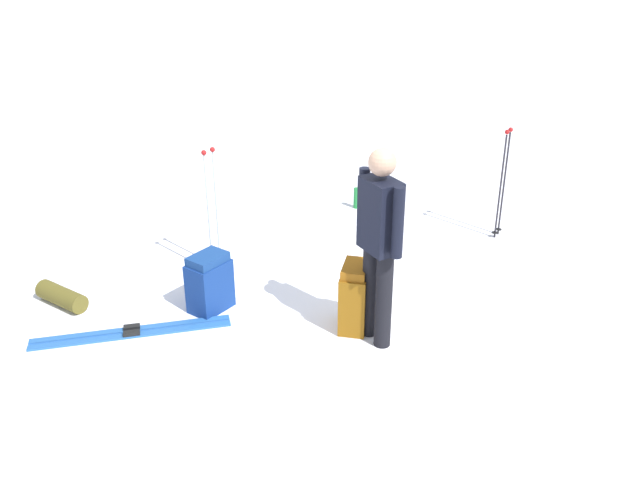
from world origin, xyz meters
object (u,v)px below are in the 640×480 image
at_px(backpack_large_dark, 355,297).
at_px(ski_poles_planted_near, 212,205).
at_px(skier_standing, 379,238).
at_px(ski_pair_near, 132,332).
at_px(thermos_bottle, 356,198).
at_px(ski_poles_planted_far, 503,178).
at_px(sleeping_mat_rolled, 62,296).
at_px(backpack_bright, 210,283).

xyz_separation_m(backpack_large_dark, ski_poles_planted_near, (-0.38, 1.69, 0.42)).
xyz_separation_m(skier_standing, ski_pair_near, (-1.59, 1.39, -0.94)).
bearing_deg(thermos_bottle, ski_poles_planted_near, -171.23).
height_order(ski_poles_planted_far, sleeping_mat_rolled, ski_poles_planted_far).
bearing_deg(sleeping_mat_rolled, backpack_large_dark, -46.94).
xyz_separation_m(ski_pair_near, thermos_bottle, (3.42, 0.90, 0.12)).
distance_m(backpack_large_dark, backpack_bright, 1.34).
bearing_deg(sleeping_mat_rolled, ski_poles_planted_near, -11.49).
xyz_separation_m(skier_standing, backpack_large_dark, (-0.02, 0.26, -0.65)).
relative_size(backpack_bright, sleeping_mat_rolled, 1.01).
relative_size(backpack_large_dark, thermos_bottle, 2.36).
bearing_deg(ski_poles_planted_near, backpack_bright, -124.79).
relative_size(skier_standing, thermos_bottle, 6.54).
relative_size(sleeping_mat_rolled, thermos_bottle, 2.12).
relative_size(skier_standing, ski_poles_planted_near, 1.31).
height_order(ski_poles_planted_far, thermos_bottle, ski_poles_planted_far).
height_order(backpack_bright, ski_poles_planted_far, ski_poles_planted_far).
distance_m(skier_standing, ski_pair_near, 2.31).
height_order(ski_poles_planted_near, sleeping_mat_rolled, ski_poles_planted_near).
bearing_deg(ski_pair_near, thermos_bottle, 14.79).
bearing_deg(ski_poles_planted_far, skier_standing, -165.14).
height_order(backpack_bright, sleeping_mat_rolled, backpack_bright).
height_order(ski_poles_planted_near, thermos_bottle, ski_poles_planted_near).
xyz_separation_m(ski_poles_planted_near, sleeping_mat_rolled, (-1.48, 0.30, -0.63)).
xyz_separation_m(ski_pair_near, sleeping_mat_rolled, (-0.29, 0.86, 0.08)).
bearing_deg(backpack_bright, skier_standing, -57.54).
bearing_deg(skier_standing, ski_poles_planted_near, 101.52).
distance_m(backpack_bright, sleeping_mat_rolled, 1.41).
bearing_deg(ski_pair_near, ski_poles_planted_far, -9.98).
height_order(ski_pair_near, backpack_large_dark, backpack_large_dark).
bearing_deg(backpack_bright, backpack_large_dark, -52.24).
height_order(ski_pair_near, ski_poles_planted_near, ski_poles_planted_near).
relative_size(backpack_bright, thermos_bottle, 2.13).
height_order(backpack_bright, ski_poles_planted_near, ski_poles_planted_near).
bearing_deg(backpack_large_dark, sleeping_mat_rolled, 133.06).
bearing_deg(ski_poles_planted_far, ski_poles_planted_near, 156.25).
relative_size(skier_standing, backpack_bright, 3.07).
xyz_separation_m(ski_poles_planted_near, thermos_bottle, (2.23, 0.34, -0.59)).
distance_m(backpack_large_dark, ski_poles_planted_near, 1.78).
relative_size(backpack_large_dark, ski_poles_planted_far, 0.49).
xyz_separation_m(backpack_large_dark, backpack_bright, (-0.82, 1.06, -0.03)).
bearing_deg(skier_standing, backpack_large_dark, 93.71).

